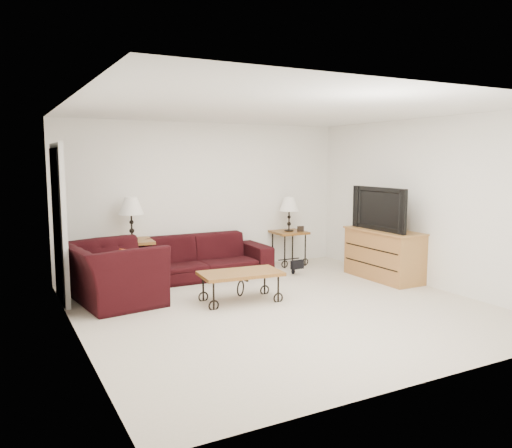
{
  "coord_description": "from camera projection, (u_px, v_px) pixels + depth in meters",
  "views": [
    {
      "loc": [
        -3.26,
        -5.48,
        1.9
      ],
      "look_at": [
        0.0,
        0.7,
        1.0
      ],
      "focal_mm": 35.6,
      "sensor_mm": 36.0,
      "label": 1
    }
  ],
  "objects": [
    {
      "name": "ground",
      "position": [
        281.0,
        307.0,
        6.55
      ],
      "size": [
        5.0,
        5.0,
        0.0
      ],
      "primitive_type": "plane",
      "color": "beige",
      "rests_on": "ground"
    },
    {
      "name": "wall_back",
      "position": [
        206.0,
        197.0,
        8.59
      ],
      "size": [
        5.0,
        0.02,
        2.5
      ],
      "primitive_type": "cube",
      "color": "white",
      "rests_on": "ground"
    },
    {
      "name": "wall_front",
      "position": [
        436.0,
        238.0,
        4.2
      ],
      "size": [
        5.0,
        0.02,
        2.5
      ],
      "primitive_type": "cube",
      "color": "white",
      "rests_on": "ground"
    },
    {
      "name": "wall_left",
      "position": [
        74.0,
        222.0,
        5.24
      ],
      "size": [
        0.02,
        5.0,
        2.5
      ],
      "primitive_type": "cube",
      "color": "white",
      "rests_on": "ground"
    },
    {
      "name": "wall_right",
      "position": [
        426.0,
        203.0,
        7.55
      ],
      "size": [
        0.02,
        5.0,
        2.5
      ],
      "primitive_type": "cube",
      "color": "white",
      "rests_on": "ground"
    },
    {
      "name": "ceiling",
      "position": [
        283.0,
        110.0,
        6.23
      ],
      "size": [
        5.0,
        5.0,
        0.0
      ],
      "primitive_type": "plane",
      "color": "white",
      "rests_on": "wall_back"
    },
    {
      "name": "doorway",
      "position": [
        58.0,
        226.0,
        6.73
      ],
      "size": [
        0.08,
        0.94,
        2.04
      ],
      "primitive_type": "cube",
      "color": "black",
      "rests_on": "ground"
    },
    {
      "name": "sofa",
      "position": [
        199.0,
        257.0,
        8.12
      ],
      "size": [
        2.3,
        0.9,
        0.67
      ],
      "primitive_type": "imported",
      "color": "black",
      "rests_on": "ground"
    },
    {
      "name": "side_table_left",
      "position": [
        133.0,
        261.0,
        7.81
      ],
      "size": [
        0.66,
        0.66,
        0.66
      ],
      "primitive_type": "cube",
      "rotation": [
        0.0,
        0.0,
        -0.09
      ],
      "color": "brown",
      "rests_on": "ground"
    },
    {
      "name": "side_table_right",
      "position": [
        289.0,
        248.0,
        9.12
      ],
      "size": [
        0.58,
        0.58,
        0.61
      ],
      "primitive_type": "cube",
      "rotation": [
        0.0,
        0.0,
        -0.04
      ],
      "color": "brown",
      "rests_on": "ground"
    },
    {
      "name": "lamp_left",
      "position": [
        131.0,
        219.0,
        7.73
      ],
      "size": [
        0.41,
        0.41,
        0.66
      ],
      "primitive_type": null,
      "rotation": [
        0.0,
        0.0,
        -0.09
      ],
      "color": "black",
      "rests_on": "side_table_left"
    },
    {
      "name": "lamp_right",
      "position": [
        289.0,
        214.0,
        9.04
      ],
      "size": [
        0.36,
        0.36,
        0.61
      ],
      "primitive_type": null,
      "rotation": [
        0.0,
        0.0,
        -0.04
      ],
      "color": "black",
      "rests_on": "side_table_right"
    },
    {
      "name": "photo_frame_left",
      "position": [
        124.0,
        239.0,
        7.56
      ],
      "size": [
        0.13,
        0.03,
        0.11
      ],
      "primitive_type": "cube",
      "rotation": [
        0.0,
        0.0,
        0.09
      ],
      "color": "black",
      "rests_on": "side_table_left"
    },
    {
      "name": "photo_frame_right",
      "position": [
        301.0,
        229.0,
        9.01
      ],
      "size": [
        0.12,
        0.05,
        0.1
      ],
      "primitive_type": "cube",
      "rotation": [
        0.0,
        0.0,
        -0.25
      ],
      "color": "black",
      "rests_on": "side_table_right"
    },
    {
      "name": "coffee_table",
      "position": [
        241.0,
        287.0,
        6.78
      ],
      "size": [
        1.12,
        0.67,
        0.4
      ],
      "primitive_type": "cube",
      "rotation": [
        0.0,
        0.0,
        -0.08
      ],
      "color": "brown",
      "rests_on": "ground"
    },
    {
      "name": "armchair",
      "position": [
        113.0,
        274.0,
        6.66
      ],
      "size": [
        1.24,
        1.37,
        0.81
      ],
      "primitive_type": "imported",
      "rotation": [
        0.0,
        0.0,
        1.71
      ],
      "color": "black",
      "rests_on": "ground"
    },
    {
      "name": "throw_pillow",
      "position": [
        125.0,
        264.0,
        6.67
      ],
      "size": [
        0.14,
        0.37,
        0.36
      ],
      "primitive_type": "cube",
      "rotation": [
        0.0,
        0.0,
        1.71
      ],
      "color": "#BB3C18",
      "rests_on": "armchair"
    },
    {
      "name": "tv_stand",
      "position": [
        384.0,
        254.0,
        8.04
      ],
      "size": [
        0.55,
        1.31,
        0.79
      ],
      "primitive_type": "cube",
      "color": "#B08141",
      "rests_on": "ground"
    },
    {
      "name": "television",
      "position": [
        384.0,
        209.0,
        7.94
      ],
      "size": [
        0.15,
        1.17,
        0.68
      ],
      "primitive_type": "imported",
      "rotation": [
        0.0,
        0.0,
        -1.57
      ],
      "color": "black",
      "rests_on": "tv_stand"
    },
    {
      "name": "backpack",
      "position": [
        293.0,
        261.0,
        8.38
      ],
      "size": [
        0.35,
        0.27,
        0.45
      ],
      "primitive_type": "ellipsoid",
      "rotation": [
        0.0,
        0.0,
        -0.0
      ],
      "color": "black",
      "rests_on": "ground"
    }
  ]
}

